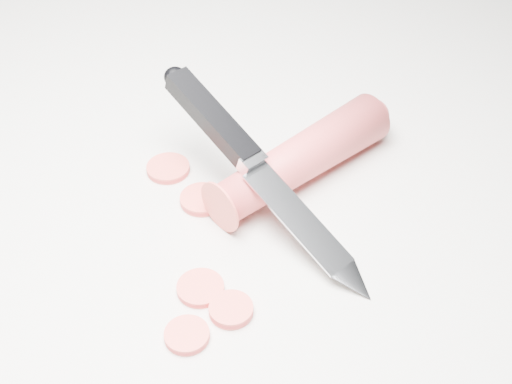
% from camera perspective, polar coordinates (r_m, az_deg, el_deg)
% --- Properties ---
extents(ground, '(2.40, 2.40, 0.00)m').
position_cam_1_polar(ground, '(0.61, -5.06, -0.49)').
color(ground, silver).
rests_on(ground, ground).
extents(carrot, '(0.11, 0.18, 0.04)m').
position_cam_1_polar(carrot, '(0.61, 3.61, 2.70)').
color(carrot, '#CF383C').
rests_on(carrot, ground).
extents(carrot_slice_0, '(0.04, 0.04, 0.01)m').
position_cam_1_polar(carrot_slice_0, '(0.54, -4.47, -7.66)').
color(carrot_slice_0, '#F2483D').
rests_on(carrot_slice_0, ground).
extents(carrot_slice_1, '(0.04, 0.04, 0.01)m').
position_cam_1_polar(carrot_slice_1, '(0.60, -4.34, -0.60)').
color(carrot_slice_1, '#F2483D').
rests_on(carrot_slice_1, ground).
extents(carrot_slice_2, '(0.03, 0.03, 0.01)m').
position_cam_1_polar(carrot_slice_2, '(0.52, -2.01, -9.38)').
color(carrot_slice_2, '#F2483D').
rests_on(carrot_slice_2, ground).
extents(carrot_slice_3, '(0.04, 0.04, 0.01)m').
position_cam_1_polar(carrot_slice_3, '(0.64, -7.05, 1.89)').
color(carrot_slice_3, '#F2483D').
rests_on(carrot_slice_3, ground).
extents(carrot_slice_4, '(0.03, 0.03, 0.01)m').
position_cam_1_polar(carrot_slice_4, '(0.51, -5.55, -11.33)').
color(carrot_slice_4, '#F2483D').
rests_on(carrot_slice_4, ground).
extents(kitchen_knife, '(0.24, 0.13, 0.09)m').
position_cam_1_polar(kitchen_knife, '(0.57, 0.64, 1.57)').
color(kitchen_knife, silver).
rests_on(kitchen_knife, ground).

